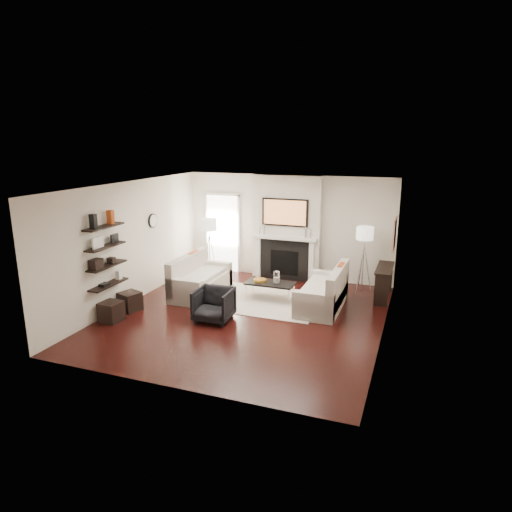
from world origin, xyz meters
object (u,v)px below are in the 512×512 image
(lamp_right_shade, at_px, (365,233))
(coffee_table, at_px, (270,283))
(armchair, at_px, (214,303))
(ottoman_near, at_px, (130,301))
(loveseat_left_base, at_px, (201,286))
(lamp_left_shade, at_px, (209,225))
(loveseat_right_base, at_px, (322,298))

(lamp_right_shade, bearing_deg, coffee_table, -146.00)
(armchair, xyz_separation_m, ottoman_near, (-1.94, -0.11, -0.17))
(ottoman_near, bearing_deg, loveseat_left_base, 56.71)
(armchair, height_order, lamp_left_shade, lamp_left_shade)
(lamp_right_shade, bearing_deg, loveseat_left_base, -157.53)
(coffee_table, height_order, ottoman_near, coffee_table)
(coffee_table, distance_m, ottoman_near, 3.11)
(ottoman_near, bearing_deg, lamp_right_shade, 33.01)
(loveseat_left_base, distance_m, loveseat_right_base, 2.88)
(coffee_table, distance_m, lamp_left_shade, 2.48)
(loveseat_right_base, bearing_deg, lamp_right_shade, 63.43)
(coffee_table, height_order, lamp_right_shade, lamp_right_shade)
(lamp_left_shade, xyz_separation_m, ottoman_near, (-0.62, -2.66, -1.25))
(lamp_left_shade, bearing_deg, loveseat_right_base, -18.65)
(loveseat_right_base, relative_size, lamp_right_shade, 4.50)
(coffee_table, xyz_separation_m, armchair, (-0.69, -1.55, -0.03))
(loveseat_left_base, bearing_deg, armchair, -54.19)
(armchair, bearing_deg, lamp_left_shade, 114.35)
(loveseat_left_base, distance_m, lamp_left_shade, 1.76)
(armchair, bearing_deg, coffee_table, 63.14)
(lamp_left_shade, relative_size, lamp_right_shade, 1.00)
(loveseat_left_base, relative_size, lamp_left_shade, 4.50)
(lamp_right_shade, bearing_deg, loveseat_right_base, -116.57)
(loveseat_right_base, xyz_separation_m, armchair, (-1.90, -1.47, 0.16))
(coffee_table, height_order, armchair, armchair)
(ottoman_near, bearing_deg, lamp_left_shade, 76.89)
(lamp_right_shade, relative_size, ottoman_near, 1.00)
(loveseat_right_base, distance_m, lamp_right_shade, 1.96)
(armchair, distance_m, lamp_left_shade, 3.07)
(lamp_left_shade, bearing_deg, ottoman_near, -103.11)
(lamp_right_shade, bearing_deg, armchair, -132.40)
(coffee_table, xyz_separation_m, lamp_right_shade, (1.90, 1.28, 1.05))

